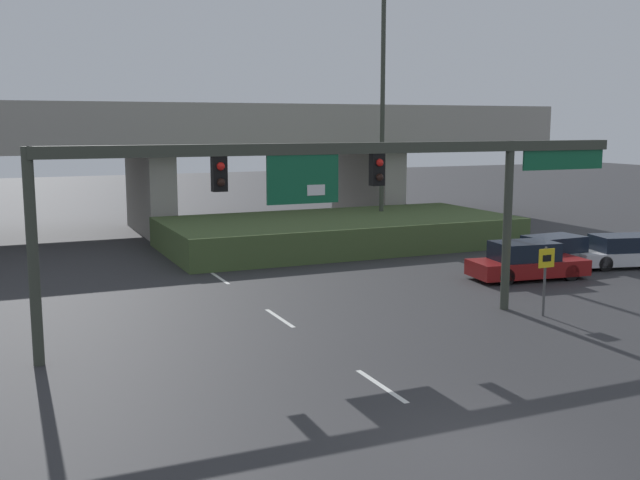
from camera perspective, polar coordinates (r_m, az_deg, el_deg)
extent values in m
plane|color=#2D2D30|center=(14.86, 11.84, -15.35)|extent=(160.00, 160.00, 0.00)
cube|color=silver|center=(17.81, 4.68, -11.00)|extent=(0.14, 2.40, 0.01)
cube|color=silver|center=(23.65, -3.09, -5.96)|extent=(0.14, 2.40, 0.01)
cube|color=silver|center=(29.86, -7.64, -2.90)|extent=(0.14, 2.40, 0.01)
cube|color=silver|center=(36.24, -10.60, -0.89)|extent=(0.14, 2.40, 0.01)
cylinder|color=#383D33|center=(19.84, -21.03, -1.30)|extent=(0.28, 0.28, 5.50)
cylinder|color=#383D33|center=(25.00, 14.08, 1.02)|extent=(0.28, 0.28, 5.50)
cube|color=#383D33|center=(21.95, 3.32, 7.00)|extent=(18.30, 0.32, 0.32)
cube|color=black|center=(20.38, -7.69, 5.01)|extent=(0.40, 0.28, 0.95)
sphere|color=red|center=(20.21, -7.57, 5.59)|extent=(0.22, 0.22, 0.22)
sphere|color=black|center=(20.23, -7.54, 4.38)|extent=(0.22, 0.22, 0.22)
cube|color=black|center=(22.20, 4.36, 5.37)|extent=(0.40, 0.28, 0.95)
sphere|color=red|center=(22.03, 4.58, 5.90)|extent=(0.22, 0.22, 0.22)
sphere|color=black|center=(22.06, 4.57, 4.79)|extent=(0.22, 0.22, 0.22)
cube|color=#115B38|center=(21.10, -1.30, 4.64)|extent=(2.16, 0.08, 1.37)
cube|color=white|center=(21.22, -0.30, 3.83)|extent=(0.54, 0.03, 0.30)
cube|color=#115B38|center=(26.13, 18.06, 5.83)|extent=(3.29, 0.07, 0.64)
cylinder|color=#4C4C4C|center=(24.68, 16.74, -3.06)|extent=(0.08, 0.08, 2.22)
cube|color=yellow|center=(24.51, 16.88, -1.33)|extent=(0.60, 0.03, 0.60)
cube|color=black|center=(24.49, 16.91, -1.34)|extent=(0.33, 0.01, 0.21)
cylinder|color=#383D33|center=(39.83, 4.82, 12.77)|extent=(0.24, 0.24, 17.57)
cube|color=#A39E93|center=(42.59, -12.98, 7.75)|extent=(47.88, 9.30, 1.62)
cube|color=#A39E93|center=(38.23, -11.77, 9.58)|extent=(47.88, 0.40, 0.90)
cube|color=#A39E93|center=(42.75, -12.84, 3.60)|extent=(1.40, 7.44, 4.58)
cube|color=#A39E93|center=(47.22, 3.58, 4.28)|extent=(1.40, 7.44, 4.58)
cube|color=#42562D|center=(37.22, 1.43, 0.62)|extent=(17.14, 8.10, 1.43)
cube|color=maroon|center=(30.52, 15.54, -2.01)|extent=(4.77, 2.33, 0.61)
cube|color=black|center=(30.31, 15.30, -0.80)|extent=(2.56, 1.89, 0.71)
cylinder|color=black|center=(31.97, 16.92, -1.85)|extent=(0.66, 0.29, 0.64)
cylinder|color=black|center=(30.69, 18.56, -2.36)|extent=(0.66, 0.29, 0.64)
cylinder|color=black|center=(30.49, 12.47, -2.18)|extent=(0.66, 0.29, 0.64)
cylinder|color=black|center=(29.14, 14.00, -2.74)|extent=(0.66, 0.29, 0.64)
cube|color=gray|center=(33.24, 17.59, -1.27)|extent=(4.56, 1.90, 0.55)
cube|color=black|center=(33.02, 17.41, -0.26)|extent=(2.39, 1.66, 0.66)
cylinder|color=black|center=(34.76, 18.40, -1.08)|extent=(0.65, 0.24, 0.64)
cylinder|color=black|center=(33.69, 20.21, -1.48)|extent=(0.65, 0.24, 0.64)
cylinder|color=black|center=(32.90, 14.89, -1.46)|extent=(0.65, 0.24, 0.64)
cylinder|color=black|center=(31.77, 16.68, -1.90)|extent=(0.65, 0.24, 0.64)
cube|color=silver|center=(34.50, 22.33, -1.18)|extent=(5.04, 2.81, 0.55)
cube|color=black|center=(34.30, 22.12, -0.20)|extent=(2.78, 2.11, 0.65)
cylinder|color=black|center=(34.40, 19.55, -1.24)|extent=(0.67, 0.36, 0.64)
cylinder|color=black|center=(33.09, 20.88, -1.69)|extent=(0.67, 0.36, 0.64)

